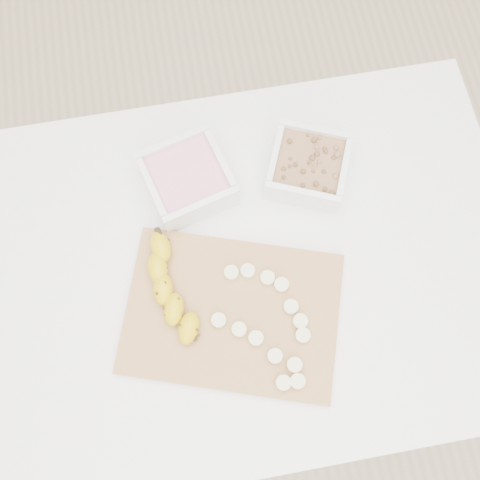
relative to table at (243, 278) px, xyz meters
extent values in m
plane|color=#C6AD89|center=(0.00, 0.00, -0.65)|extent=(3.50, 3.50, 0.00)
cube|color=white|center=(0.00, 0.00, 0.08)|extent=(1.00, 0.70, 0.04)
cylinder|color=white|center=(-0.44, -0.29, -0.30)|extent=(0.05, 0.05, 0.71)
cylinder|color=white|center=(0.44, -0.29, -0.30)|extent=(0.05, 0.05, 0.71)
cylinder|color=white|center=(-0.44, 0.29, -0.30)|extent=(0.05, 0.05, 0.71)
cylinder|color=white|center=(0.44, 0.29, -0.30)|extent=(0.05, 0.05, 0.71)
cube|color=white|center=(-0.07, 0.17, 0.13)|extent=(0.17, 0.17, 0.07)
cube|color=pink|center=(-0.07, 0.17, 0.13)|extent=(0.15, 0.15, 0.04)
cube|color=white|center=(0.15, 0.15, 0.13)|extent=(0.18, 0.18, 0.06)
cube|color=#8B6444|center=(0.15, 0.15, 0.13)|extent=(0.15, 0.15, 0.04)
cube|color=#B37F4E|center=(-0.03, -0.08, 0.10)|extent=(0.43, 0.36, 0.01)
cylinder|color=#F9EFBB|center=(-0.02, -0.01, 0.12)|extent=(0.03, 0.03, 0.01)
cylinder|color=#F9EFBB|center=(0.01, -0.02, 0.12)|extent=(0.03, 0.03, 0.01)
cylinder|color=#F9EFBB|center=(0.04, -0.03, 0.12)|extent=(0.03, 0.03, 0.01)
cylinder|color=#F9EFBB|center=(0.06, -0.05, 0.12)|extent=(0.03, 0.03, 0.01)
cylinder|color=#F9EFBB|center=(0.07, -0.09, 0.12)|extent=(0.03, 0.03, 0.01)
cylinder|color=#F9EFBB|center=(0.08, -0.12, 0.12)|extent=(0.03, 0.03, 0.01)
cylinder|color=#F9EFBB|center=(0.08, -0.14, 0.12)|extent=(0.03, 0.03, 0.01)
cylinder|color=#F9EFBB|center=(-0.06, -0.09, 0.12)|extent=(0.03, 0.03, 0.01)
cylinder|color=#F9EFBB|center=(-0.03, -0.11, 0.12)|extent=(0.03, 0.03, 0.01)
cylinder|color=#F9EFBB|center=(0.00, -0.13, 0.12)|extent=(0.03, 0.03, 0.01)
cylinder|color=#F9EFBB|center=(0.02, -0.17, 0.12)|extent=(0.03, 0.03, 0.01)
cylinder|color=#F9EFBB|center=(0.05, -0.19, 0.12)|extent=(0.03, 0.03, 0.01)
cylinder|color=#F9EFBB|center=(0.05, -0.21, 0.12)|extent=(0.03, 0.03, 0.01)
cylinder|color=#F9EFBB|center=(0.03, -0.21, 0.12)|extent=(0.03, 0.03, 0.01)
camera|label=1|loc=(-0.05, -0.23, 1.02)|focal=40.00mm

